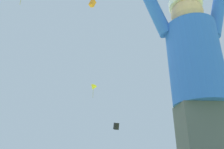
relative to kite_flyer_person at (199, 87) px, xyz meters
The scene contains 4 objects.
kite_flyer_person is the anchor object (origin of this frame).
distant_kite_yellow_low_right 33.53m from the kite_flyer_person, 82.73° to the left, with size 1.34×1.29×2.27m.
distant_kite_orange_mid_left 28.82m from the kite_flyer_person, 84.65° to the left, with size 1.06×0.87×1.12m.
distant_kite_black_low_left 34.71m from the kite_flyer_person, 75.99° to the left, with size 0.86×1.02×1.20m.
Camera 1 is at (-0.53, -1.48, 0.50)m, focal length 34.20 mm.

